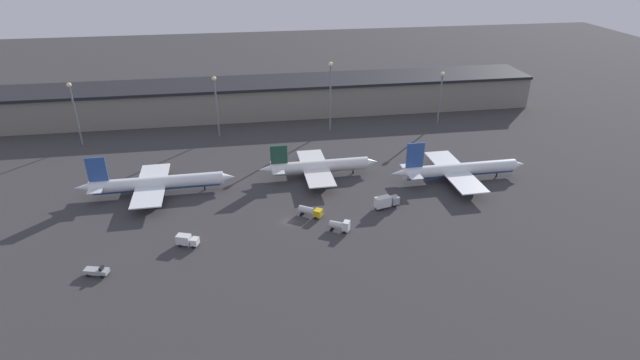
# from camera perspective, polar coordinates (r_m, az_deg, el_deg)

# --- Properties ---
(ground) EXTENTS (600.00, 600.00, 0.00)m
(ground) POSITION_cam_1_polar(r_m,az_deg,el_deg) (145.56, -3.68, -4.77)
(ground) COLOR #383538
(terminal_building) EXTENTS (244.69, 24.84, 14.97)m
(terminal_building) POSITION_cam_1_polar(r_m,az_deg,el_deg) (230.56, -6.21, 9.37)
(terminal_building) COLOR gray
(terminal_building) RESTS_ON ground
(airplane_0) EXTENTS (49.40, 30.38, 14.05)m
(airplane_0) POSITION_cam_1_polar(r_m,az_deg,el_deg) (166.62, -18.23, -0.38)
(airplane_0) COLOR white
(airplane_0) RESTS_ON ground
(airplane_1) EXTENTS (41.31, 29.57, 12.29)m
(airplane_1) POSITION_cam_1_polar(r_m,az_deg,el_deg) (169.77, -0.13, 1.54)
(airplane_1) COLOR white
(airplane_1) RESTS_ON ground
(airplane_2) EXTENTS (47.56, 32.71, 14.58)m
(airplane_2) POSITION_cam_1_polar(r_m,az_deg,el_deg) (173.54, 15.57, 1.12)
(airplane_2) COLOR white
(airplane_2) RESTS_ON ground
(service_vehicle_0) EXTENTS (6.17, 3.58, 2.62)m
(service_vehicle_0) POSITION_cam_1_polar(r_m,az_deg,el_deg) (135.43, -24.15, -9.49)
(service_vehicle_0) COLOR #9EA3A8
(service_vehicle_0) RESTS_ON ground
(service_vehicle_1) EXTENTS (6.25, 4.13, 3.21)m
(service_vehicle_1) POSITION_cam_1_polar(r_m,az_deg,el_deg) (138.63, -14.98, -6.65)
(service_vehicle_1) COLOR white
(service_vehicle_1) RESTS_ON ground
(service_vehicle_2) EXTENTS (8.18, 4.50, 3.87)m
(service_vehicle_2) POSITION_cam_1_polar(r_m,az_deg,el_deg) (152.59, 7.55, -2.45)
(service_vehicle_2) COLOR #9EA3A8
(service_vehicle_2) RESTS_ON ground
(service_vehicle_3) EXTENTS (7.24, 5.79, 2.84)m
(service_vehicle_3) POSITION_cam_1_polar(r_m,az_deg,el_deg) (147.17, -1.14, -3.57)
(service_vehicle_3) COLOR gold
(service_vehicle_3) RESTS_ON ground
(service_vehicle_4) EXTENTS (6.05, 4.60, 3.42)m
(service_vehicle_4) POSITION_cam_1_polar(r_m,az_deg,el_deg) (140.28, 2.30, -5.21)
(service_vehicle_4) COLOR white
(service_vehicle_4) RESTS_ON ground
(lamp_post_0) EXTENTS (1.80, 1.80, 24.98)m
(lamp_post_0) POSITION_cam_1_polar(r_m,az_deg,el_deg) (212.56, -26.31, 7.58)
(lamp_post_0) COLOR slate
(lamp_post_0) RESTS_ON ground
(lamp_post_1) EXTENTS (1.80, 1.80, 25.04)m
(lamp_post_1) POSITION_cam_1_polar(r_m,az_deg,el_deg) (203.15, -11.80, 9.03)
(lamp_post_1) COLOR slate
(lamp_post_1) RESTS_ON ground
(lamp_post_2) EXTENTS (1.80, 1.80, 28.91)m
(lamp_post_2) POSITION_cam_1_polar(r_m,az_deg,el_deg) (205.35, 1.20, 10.40)
(lamp_post_2) COLOR slate
(lamp_post_2) RESTS_ON ground
(lamp_post_3) EXTENTS (1.80, 1.80, 22.96)m
(lamp_post_3) POSITION_cam_1_polar(r_m,az_deg,el_deg) (219.46, 13.64, 9.85)
(lamp_post_3) COLOR slate
(lamp_post_3) RESTS_ON ground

